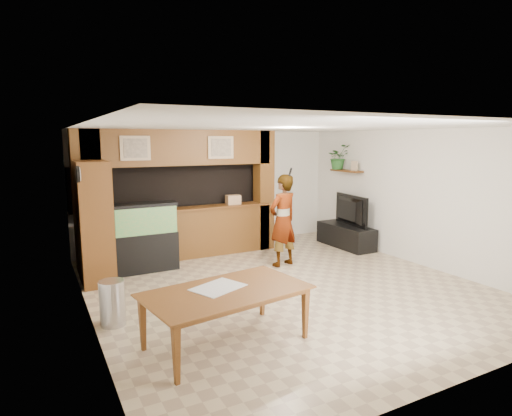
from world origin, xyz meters
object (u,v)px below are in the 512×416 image
aquarium (145,238)px  person (283,220)px  pantry_cabinet (94,223)px  dining_table (228,318)px  television (347,210)px

aquarium → person: size_ratio=0.72×
pantry_cabinet → person: 3.37m
dining_table → person: bearing=39.4°
person → dining_table: 3.43m
pantry_cabinet → television: bearing=-0.3°
person → pantry_cabinet: bearing=-24.7°
aquarium → pantry_cabinet: bearing=-164.0°
person → dining_table: bearing=33.6°
aquarium → television: (4.46, -0.29, 0.22)m
pantry_cabinet → aquarium: (0.89, 0.26, -0.41)m
pantry_cabinet → dining_table: 3.36m
pantry_cabinet → aquarium: 1.01m
aquarium → person: 2.59m
television → aquarium: bearing=93.5°
television → person: person is taller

